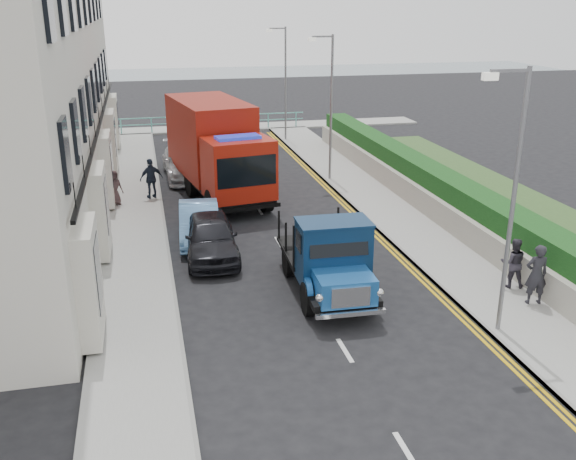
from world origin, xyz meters
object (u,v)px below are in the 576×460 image
object	(u,v)px
red_lorry	(216,147)
pedestrian_east_near	(536,274)
lamp_near	(510,190)
lamp_mid	(329,100)
lamp_far	(284,77)
parked_car_front	(211,236)
bedford_lorry	(331,264)

from	to	relation	value
red_lorry	pedestrian_east_near	distance (m)	15.59
lamp_near	lamp_mid	bearing A→B (deg)	90.00
lamp_far	parked_car_front	size ratio (longest dim) A/B	1.60
parked_car_front	pedestrian_east_near	world-z (taller)	pedestrian_east_near
bedford_lorry	parked_car_front	bearing A→B (deg)	128.34
lamp_mid	bedford_lorry	bearing A→B (deg)	-105.77
bedford_lorry	pedestrian_east_near	xyz separation A→B (m)	(5.59, -1.83, -0.11)
bedford_lorry	pedestrian_east_near	distance (m)	5.88
bedford_lorry	lamp_mid	bearing A→B (deg)	75.95
lamp_mid	pedestrian_east_near	bearing A→B (deg)	-82.61
lamp_far	parked_car_front	xyz separation A→B (m)	(-6.78, -18.81, -3.25)
lamp_near	pedestrian_east_near	distance (m)	3.73
bedford_lorry	lamp_near	bearing A→B (deg)	-37.60
parked_car_front	pedestrian_east_near	bearing A→B (deg)	-32.48
lamp_near	red_lorry	bearing A→B (deg)	110.88
pedestrian_east_near	parked_car_front	bearing A→B (deg)	-26.31
lamp_near	red_lorry	xyz separation A→B (m)	(-5.63, 14.76, -1.75)
lamp_mid	lamp_far	distance (m)	10.00
red_lorry	lamp_far	bearing A→B (deg)	53.70
parked_car_front	lamp_near	bearing A→B (deg)	-44.53
lamp_far	pedestrian_east_near	distance (m)	25.07
lamp_mid	pedestrian_east_near	size ratio (longest dim) A/B	3.86
lamp_far	pedestrian_east_near	bearing A→B (deg)	-85.57
bedford_lorry	pedestrian_east_near	bearing A→B (deg)	-16.35
bedford_lorry	parked_car_front	size ratio (longest dim) A/B	1.21
lamp_near	red_lorry	size ratio (longest dim) A/B	0.83
bedford_lorry	parked_car_front	xyz separation A→B (m)	(-3.11, 4.18, -0.39)
red_lorry	parked_car_front	world-z (taller)	red_lorry
bedford_lorry	pedestrian_east_near	size ratio (longest dim) A/B	2.93
lamp_near	bedford_lorry	distance (m)	5.54
lamp_far	parked_car_front	bearing A→B (deg)	-109.81
red_lorry	pedestrian_east_near	xyz separation A→B (m)	(7.55, -13.58, -1.22)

